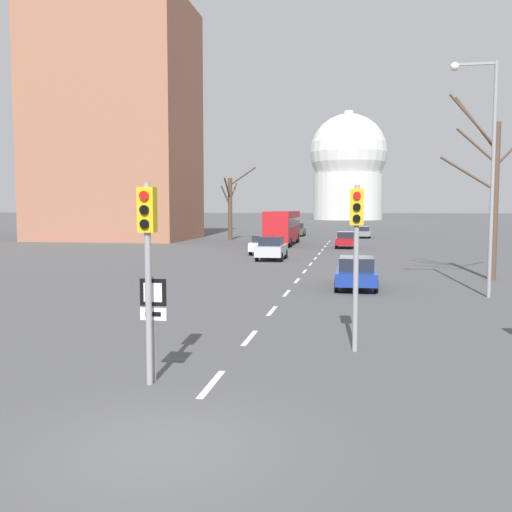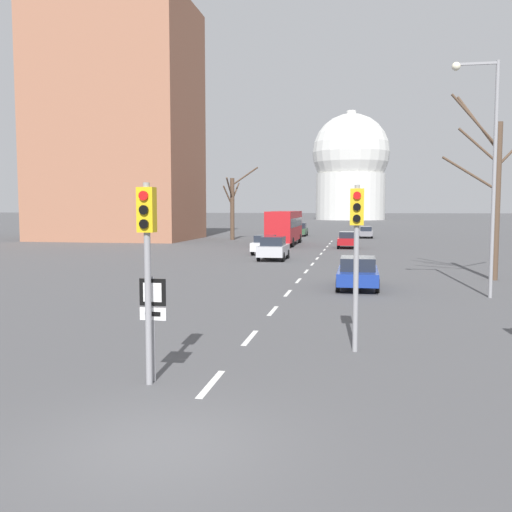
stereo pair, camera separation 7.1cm
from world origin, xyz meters
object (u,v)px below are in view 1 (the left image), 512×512
object	(u,v)px
street_lamp_right	(486,158)
sedan_far_left	(346,240)
traffic_signal_centre_tall	(148,244)
sedan_distant_centre	(264,244)
route_sign_post	(153,311)
traffic_signal_near_right	(356,235)
sedan_mid_centre	(364,232)
sedan_near_right	(298,230)
sedan_far_right	(356,272)
sedan_near_left	(272,248)
city_bus	(283,225)

from	to	relation	value
street_lamp_right	sedan_far_left	size ratio (longest dim) A/B	2.52
traffic_signal_centre_tall	sedan_distant_centre	bearing A→B (deg)	95.25
sedan_far_left	route_sign_post	bearing A→B (deg)	-94.45
traffic_signal_near_right	sedan_mid_centre	size ratio (longest dim) A/B	0.98
route_sign_post	street_lamp_right	size ratio (longest dim) A/B	0.24
sedan_near_right	sedan_mid_centre	world-z (taller)	sedan_near_right
route_sign_post	sedan_mid_centre	size ratio (longest dim) A/B	0.52
sedan_near_right	sedan_distant_centre	world-z (taller)	sedan_near_right
sedan_near_right	sedan_far_right	distance (m)	50.44
sedan_near_left	sedan_far_right	xyz separation A→B (m)	(6.20, -13.99, -0.10)
sedan_far_right	traffic_signal_near_right	bearing A→B (deg)	-90.09
route_sign_post	sedan_near_left	world-z (taller)	route_sign_post
street_lamp_right	route_sign_post	bearing A→B (deg)	-125.09
traffic_signal_near_right	traffic_signal_centre_tall	bearing A→B (deg)	-139.91
traffic_signal_near_right	sedan_distant_centre	bearing A→B (deg)	103.67
sedan_mid_centre	sedan_far_left	bearing A→B (deg)	-95.60
sedan_far_left	sedan_far_right	bearing A→B (deg)	-87.82
traffic_signal_near_right	sedan_mid_centre	world-z (taller)	traffic_signal_near_right
sedan_mid_centre	sedan_near_right	bearing A→B (deg)	159.30
sedan_distant_centre	sedan_near_left	bearing A→B (deg)	-74.34
traffic_signal_centre_tall	sedan_mid_centre	size ratio (longest dim) A/B	0.97
traffic_signal_centre_tall	sedan_mid_centre	xyz separation A→B (m)	(5.26, 62.44, -2.33)
street_lamp_right	sedan_distant_centre	xyz separation A→B (m)	(-12.96, 21.05, -5.12)
sedan_near_right	sedan_distant_centre	bearing A→B (deg)	-89.57
sedan_far_left	sedan_mid_centre	bearing A→B (deg)	84.40
sedan_near_right	city_bus	size ratio (longest dim) A/B	0.40
street_lamp_right	sedan_mid_centre	distance (m)	48.90
traffic_signal_centre_tall	sedan_far_left	world-z (taller)	traffic_signal_centre_tall
sedan_far_left	city_bus	bearing A→B (deg)	151.32
sedan_near_right	sedan_distant_centre	size ratio (longest dim) A/B	0.97
street_lamp_right	sedan_near_right	bearing A→B (deg)	104.32
street_lamp_right	sedan_mid_centre	xyz separation A→B (m)	(-4.48, 48.41, -5.18)
route_sign_post	sedan_near_left	distance (m)	29.75
sedan_far_right	sedan_distant_centre	xyz separation A→B (m)	(-7.65, 19.17, 0.04)
sedan_near_left	sedan_far_left	world-z (taller)	sedan_near_left
sedan_near_left	sedan_distant_centre	size ratio (longest dim) A/B	0.93
sedan_near_right	sedan_distant_centre	distance (m)	30.66
city_bus	traffic_signal_centre_tall	bearing A→B (deg)	-86.13
traffic_signal_near_right	sedan_near_left	size ratio (longest dim) A/B	1.05
street_lamp_right	sedan_distant_centre	distance (m)	25.25
sedan_mid_centre	traffic_signal_centre_tall	bearing A→B (deg)	-94.81
traffic_signal_centre_tall	traffic_signal_near_right	xyz separation A→B (m)	(4.40, 3.71, 0.04)
street_lamp_right	sedan_far_right	size ratio (longest dim) A/B	2.21
sedan_near_right	sedan_mid_centre	size ratio (longest dim) A/B	0.97
street_lamp_right	sedan_far_left	distance (m)	30.39
traffic_signal_centre_tall	street_lamp_right	bearing A→B (deg)	55.23
traffic_signal_centre_tall	sedan_near_right	size ratio (longest dim) A/B	1.00
sedan_mid_centre	sedan_far_left	size ratio (longest dim) A/B	1.15
sedan_mid_centre	sedan_distant_centre	bearing A→B (deg)	-107.22
sedan_mid_centre	sedan_distant_centre	distance (m)	28.65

